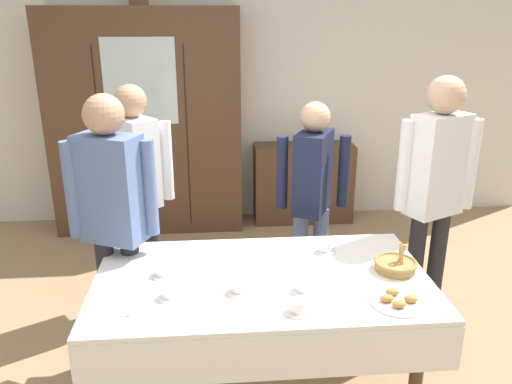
# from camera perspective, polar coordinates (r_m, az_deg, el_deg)

# --- Properties ---
(ground_plane) EXTENTS (12.00, 12.00, 0.00)m
(ground_plane) POSITION_cam_1_polar(r_m,az_deg,el_deg) (3.42, 0.29, -18.98)
(ground_plane) COLOR #997A56
(ground_plane) RESTS_ON ground
(back_wall) EXTENTS (6.40, 0.10, 2.70)m
(back_wall) POSITION_cam_1_polar(r_m,az_deg,el_deg) (5.38, -2.20, 11.18)
(back_wall) COLOR silver
(back_wall) RESTS_ON ground
(dining_table) EXTENTS (1.82, 1.01, 0.76)m
(dining_table) POSITION_cam_1_polar(r_m,az_deg,el_deg) (2.85, 0.74, -11.48)
(dining_table) COLOR #4C3321
(dining_table) RESTS_ON ground
(wall_cabinet) EXTENTS (1.84, 0.46, 2.17)m
(wall_cabinet) POSITION_cam_1_polar(r_m,az_deg,el_deg) (5.17, -12.11, 7.46)
(wall_cabinet) COLOR #4C3321
(wall_cabinet) RESTS_ON ground
(bookshelf_low) EXTENTS (1.03, 0.35, 0.83)m
(bookshelf_low) POSITION_cam_1_polar(r_m,az_deg,el_deg) (5.43, 5.26, 1.02)
(bookshelf_low) COLOR #4C3321
(bookshelf_low) RESTS_ON ground
(book_stack) EXTENTS (0.17, 0.22, 0.05)m
(book_stack) POSITION_cam_1_polar(r_m,az_deg,el_deg) (5.31, 5.40, 5.49)
(book_stack) COLOR #B29333
(book_stack) RESTS_ON bookshelf_low
(tea_cup_near_left) EXTENTS (0.13, 0.13, 0.06)m
(tea_cup_near_left) POSITION_cam_1_polar(r_m,az_deg,el_deg) (2.87, -10.36, -8.64)
(tea_cup_near_left) COLOR silver
(tea_cup_near_left) RESTS_ON dining_table
(tea_cup_center) EXTENTS (0.13, 0.13, 0.06)m
(tea_cup_center) POSITION_cam_1_polar(r_m,az_deg,el_deg) (3.12, 7.73, -6.15)
(tea_cup_center) COLOR silver
(tea_cup_center) RESTS_ON dining_table
(tea_cup_mid_right) EXTENTS (0.13, 0.13, 0.06)m
(tea_cup_mid_right) POSITION_cam_1_polar(r_m,az_deg,el_deg) (2.52, 4.66, -12.66)
(tea_cup_mid_right) COLOR white
(tea_cup_mid_right) RESTS_ON dining_table
(tea_cup_far_left) EXTENTS (0.13, 0.13, 0.06)m
(tea_cup_far_left) POSITION_cam_1_polar(r_m,az_deg,el_deg) (2.69, 5.25, -10.41)
(tea_cup_far_left) COLOR white
(tea_cup_far_left) RESTS_ON dining_table
(tea_cup_mid_left) EXTENTS (0.13, 0.13, 0.06)m
(tea_cup_mid_left) POSITION_cam_1_polar(r_m,az_deg,el_deg) (2.66, -9.58, -11.00)
(tea_cup_mid_left) COLOR white
(tea_cup_mid_left) RESTS_ON dining_table
(tea_cup_back_edge) EXTENTS (0.13, 0.13, 0.06)m
(tea_cup_back_edge) POSITION_cam_1_polar(r_m,az_deg,el_deg) (2.67, -1.93, -10.57)
(tea_cup_back_edge) COLOR white
(tea_cup_back_edge) RESTS_ON dining_table
(bread_basket) EXTENTS (0.24, 0.24, 0.16)m
(bread_basket) POSITION_cam_1_polar(r_m,az_deg,el_deg) (2.98, 15.26, -7.81)
(bread_basket) COLOR #9E7542
(bread_basket) RESTS_ON dining_table
(pastry_plate) EXTENTS (0.28, 0.28, 0.05)m
(pastry_plate) POSITION_cam_1_polar(r_m,az_deg,el_deg) (2.69, 15.50, -11.56)
(pastry_plate) COLOR white
(pastry_plate) RESTS_ON dining_table
(spoon_back_edge) EXTENTS (0.12, 0.02, 0.01)m
(spoon_back_edge) POSITION_cam_1_polar(r_m,az_deg,el_deg) (3.02, -0.40, -7.40)
(spoon_back_edge) COLOR silver
(spoon_back_edge) RESTS_ON dining_table
(spoon_center) EXTENTS (0.12, 0.02, 0.01)m
(spoon_center) POSITION_cam_1_polar(r_m,az_deg,el_deg) (2.58, -14.54, -13.16)
(spoon_center) COLOR silver
(spoon_center) RESTS_ON dining_table
(spoon_far_right) EXTENTS (0.12, 0.02, 0.01)m
(spoon_far_right) POSITION_cam_1_polar(r_m,az_deg,el_deg) (3.04, -6.93, -7.32)
(spoon_far_right) COLOR silver
(spoon_far_right) RESTS_ON dining_table
(person_behind_table_right) EXTENTS (0.52, 0.41, 1.55)m
(person_behind_table_right) POSITION_cam_1_polar(r_m,az_deg,el_deg) (3.67, 6.30, 0.46)
(person_behind_table_right) COLOR slate
(person_behind_table_right) RESTS_ON ground
(person_behind_table_left) EXTENTS (0.52, 0.34, 1.76)m
(person_behind_table_left) POSITION_cam_1_polar(r_m,az_deg,el_deg) (3.50, 19.34, 1.02)
(person_behind_table_left) COLOR #232328
(person_behind_table_left) RESTS_ON ground
(person_by_cabinet) EXTENTS (0.52, 0.41, 1.67)m
(person_by_cabinet) POSITION_cam_1_polar(r_m,az_deg,el_deg) (3.70, -13.17, 1.57)
(person_by_cabinet) COLOR #232328
(person_by_cabinet) RESTS_ON ground
(person_near_right_end) EXTENTS (0.52, 0.33, 1.71)m
(person_near_right_end) POSITION_cam_1_polar(r_m,az_deg,el_deg) (3.09, -15.63, -1.72)
(person_near_right_end) COLOR #232328
(person_near_right_end) RESTS_ON ground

